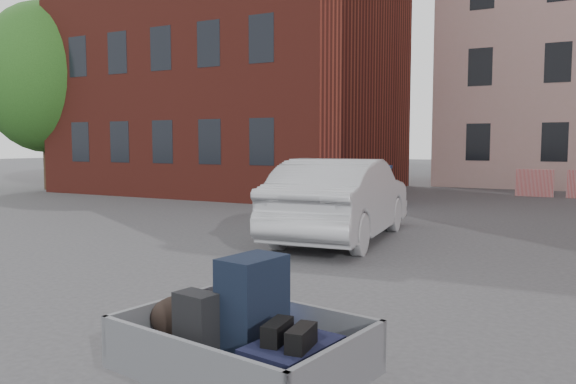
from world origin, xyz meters
The scene contains 7 objects.
ground centered at (0.00, 0.00, 0.00)m, with size 120.00×120.00×0.00m, color #38383A.
building_brick centered at (-9.00, 13.00, 7.00)m, with size 12.00×10.00×14.00m, color #591E16.
far_building centered at (-20.00, 22.00, 4.00)m, with size 6.00×6.00×8.00m, color maroon.
tree centered at (-16.00, 9.00, 5.17)m, with size 5.28×5.28×8.30m.
trailer centered at (1.96, -4.24, 0.61)m, with size 1.76×1.92×1.20m.
dumpster centered at (-2.73, 9.42, 0.62)m, with size 3.23×2.22×1.23m.
silver_car centered at (-0.30, 3.18, 0.82)m, with size 1.74×5.00×1.65m, color #9C9EA3.
Camera 1 is at (3.95, -7.38, 1.96)m, focal length 35.00 mm.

